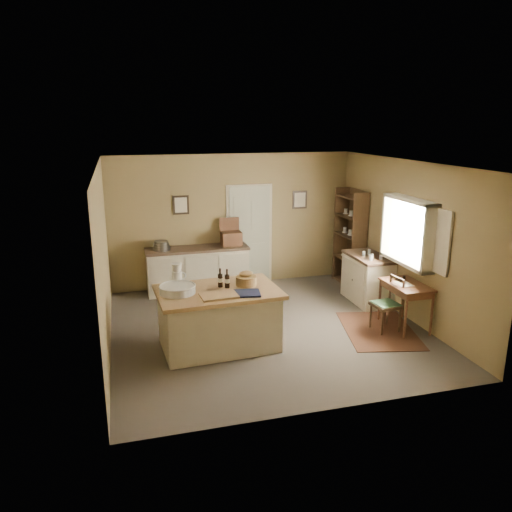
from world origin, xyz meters
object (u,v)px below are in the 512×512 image
Objects in this scene: desk_chair at (386,305)px; writing_desk at (406,289)px; shelving_unit at (352,238)px; work_island at (218,317)px; sideboard at (198,268)px; right_cabinet at (367,278)px.

writing_desk is at bearing -3.16° from desk_chair.
shelving_unit is at bearing 86.29° from writing_desk.
sideboard is at bearing 84.22° from work_island.
desk_chair is (-0.36, -0.02, -0.23)m from writing_desk.
work_island is at bearing 177.89° from writing_desk.
shelving_unit is (0.15, 2.35, 0.32)m from writing_desk.
work_island is at bearing -145.62° from shelving_unit.
shelving_unit reaches higher than work_island.
desk_chair is 0.44× the size of shelving_unit.
work_island is 0.91× the size of sideboard.
writing_desk is 1.32m from right_cabinet.
shelving_unit is (0.51, 2.36, 0.56)m from desk_chair.
writing_desk is at bearing -5.25° from work_island.
sideboard reaches higher than writing_desk.
right_cabinet is (-0.00, 1.31, -0.21)m from writing_desk.
sideboard is at bearing 127.50° from desk_chair.
desk_chair is at bearing -177.18° from writing_desk.
shelving_unit is at bearing 81.66° from right_cabinet.
desk_chair is 1.37m from right_cabinet.
work_island is at bearing 171.27° from desk_chair.
right_cabinet reaches higher than desk_chair.
right_cabinet is (0.36, 1.32, 0.02)m from desk_chair.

